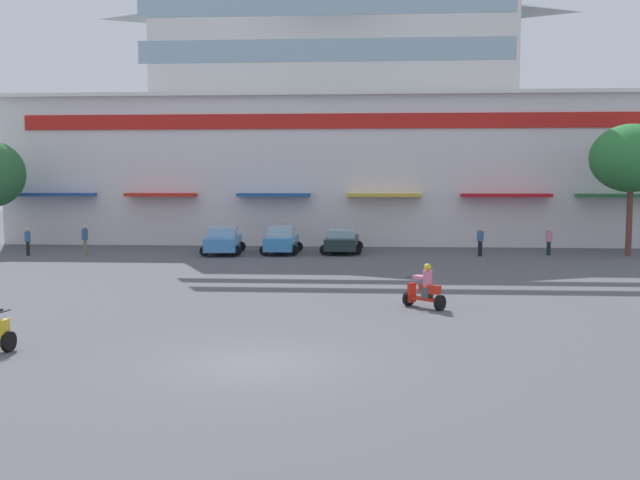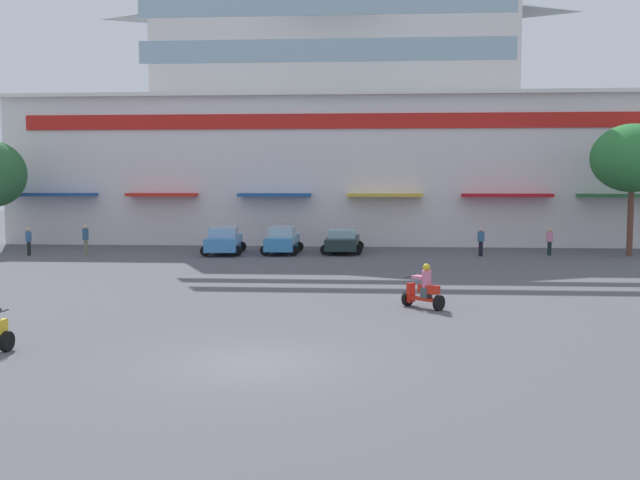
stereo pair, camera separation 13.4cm
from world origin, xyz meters
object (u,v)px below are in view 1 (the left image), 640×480
at_px(parked_car_0, 223,240).
at_px(pedestrian_0, 28,239).
at_px(parked_car_1, 282,240).
at_px(pedestrian_2, 549,240).
at_px(scooter_rider_2, 425,290).
at_px(pedestrian_1, 85,238).
at_px(parked_car_2, 342,241).
at_px(pedestrian_3, 480,240).
at_px(plaza_tree_1, 631,158).

xyz_separation_m(parked_car_0, pedestrian_0, (-10.85, -1.70, 0.14)).
xyz_separation_m(parked_car_1, pedestrian_2, (15.25, 0.14, 0.09)).
height_order(scooter_rider_2, pedestrian_2, pedestrian_2).
distance_m(parked_car_0, pedestrian_0, 10.99).
xyz_separation_m(scooter_rider_2, pedestrian_1, (-17.99, 15.67, 0.37)).
height_order(parked_car_0, pedestrian_0, pedestrian_0).
height_order(parked_car_1, parked_car_2, parked_car_1).
bearing_deg(pedestrian_0, pedestrian_3, 3.35).
relative_size(plaza_tree_1, pedestrian_0, 4.64).
height_order(scooter_rider_2, pedestrian_1, pedestrian_1).
relative_size(parked_car_2, scooter_rider_2, 2.87).
bearing_deg(plaza_tree_1, parked_car_2, 178.62).
distance_m(scooter_rider_2, pedestrian_3, 17.47).
height_order(plaza_tree_1, scooter_rider_2, plaza_tree_1).
bearing_deg(scooter_rider_2, pedestrian_1, 138.95).
bearing_deg(pedestrian_3, pedestrian_1, -176.74).
height_order(pedestrian_1, pedestrian_3, pedestrian_1).
height_order(pedestrian_2, pedestrian_3, pedestrian_3).
bearing_deg(pedestrian_2, parked_car_0, -178.32).
xyz_separation_m(pedestrian_0, pedestrian_2, (29.46, 2.25, -0.04)).
xyz_separation_m(scooter_rider_2, pedestrian_3, (4.28, 16.94, 0.28)).
relative_size(parked_car_2, pedestrian_3, 2.74).
bearing_deg(parked_car_1, plaza_tree_1, 1.03).
bearing_deg(pedestrian_2, pedestrian_3, -169.18).
relative_size(pedestrian_0, pedestrian_3, 1.00).
bearing_deg(pedestrian_0, plaza_tree_1, 4.14).
bearing_deg(parked_car_2, plaza_tree_1, -1.38).
bearing_deg(parked_car_0, plaza_tree_1, 1.88).
xyz_separation_m(plaza_tree_1, pedestrian_3, (-8.44, -0.97, -4.58)).
bearing_deg(pedestrian_0, scooter_rider_2, -36.04).
distance_m(pedestrian_0, pedestrian_1, 3.24).
xyz_separation_m(parked_car_1, pedestrian_0, (-14.21, -2.10, 0.13)).
bearing_deg(scooter_rider_2, parked_car_2, 100.95).
height_order(scooter_rider_2, pedestrian_3, pedestrian_3).
bearing_deg(parked_car_1, pedestrian_2, 0.54).
xyz_separation_m(parked_car_1, pedestrian_1, (-10.98, -1.88, 0.20)).
height_order(plaza_tree_1, pedestrian_1, plaza_tree_1).
bearing_deg(parked_car_0, pedestrian_0, -171.08).
relative_size(pedestrian_1, pedestrian_2, 1.12).
distance_m(parked_car_2, pedestrian_1, 14.69).
bearing_deg(parked_car_2, parked_car_0, -170.45).
distance_m(plaza_tree_1, parked_car_1, 20.29).
xyz_separation_m(scooter_rider_2, pedestrian_2, (8.24, 17.69, 0.25)).
xyz_separation_m(scooter_rider_2, pedestrian_0, (-21.22, 15.44, 0.30)).
bearing_deg(pedestrian_3, pedestrian_2, 10.82).
height_order(parked_car_0, parked_car_1, parked_car_1).
xyz_separation_m(plaza_tree_1, parked_car_1, (-19.73, -0.35, -4.69)).
bearing_deg(pedestrian_1, pedestrian_0, -176.03).
height_order(pedestrian_0, pedestrian_2, pedestrian_0).
bearing_deg(pedestrian_2, scooter_rider_2, -114.97).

